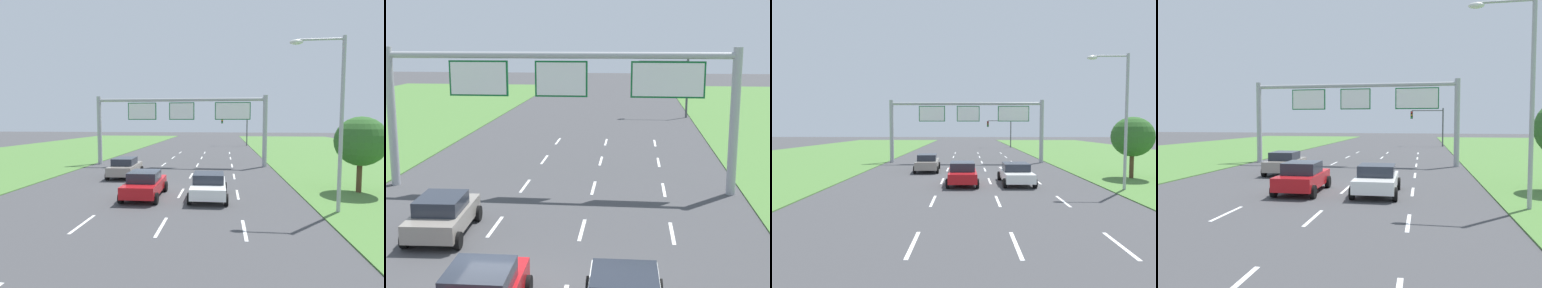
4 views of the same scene
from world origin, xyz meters
The scene contains 12 objects.
ground_plane centered at (0.00, 0.00, 0.00)m, with size 200.00×200.00×0.00m, color #424244.
grass_verge_left centered at (-21.00, 10.00, 0.03)m, with size 24.00×120.00×0.06m, color #4C7A38.
lane_dashes_inner_left centered at (-1.75, 3.00, 0.00)m, with size 0.14×44.40×0.01m.
lane_dashes_inner_right centered at (1.75, 3.00, 0.00)m, with size 0.14×44.40×0.01m.
lane_dashes_slip centered at (5.25, 3.00, 0.00)m, with size 0.14×44.40×0.01m.
car_near_red centered at (-3.51, 5.03, 0.79)m, with size 2.34×4.21×1.55m.
car_lead_silver centered at (-0.24, -1.17, 0.78)m, with size 2.22×4.13×1.55m.
car_mid_lane centered at (3.52, -0.98, 0.74)m, with size 2.25×4.12×1.46m.
sign_gantry centered at (0.26, 11.59, 4.94)m, with size 17.24×0.44×7.00m.
traffic_light_mast centered at (6.70, 36.85, 3.87)m, with size 4.76×0.49×5.60m.
street_lamp centered at (9.60, -3.19, 5.08)m, with size 2.61×0.32×8.50m.
roadside_tree_near centered at (12.79, 1.17, 3.24)m, with size 3.06×3.06×4.78m.
Camera 3 is at (0.10, -21.92, 3.97)m, focal length 28.00 mm.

